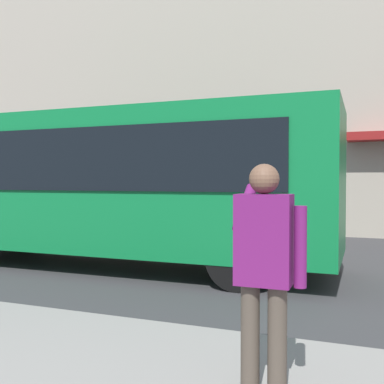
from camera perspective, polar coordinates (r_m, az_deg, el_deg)
name	(u,v)px	position (r m, az deg, el deg)	size (l,w,h in m)	color
ground_plane	(258,275)	(8.40, 8.33, -10.40)	(60.00, 60.00, 0.00)	#38383A
building_facade_far	(306,47)	(15.52, 14.29, 17.37)	(28.00, 1.55, 12.00)	#A89E8E
red_bus	(108,183)	(9.24, -10.66, 1.18)	(9.05, 2.54, 3.08)	#0F7238
pedestrian_photographer	(265,261)	(3.35, 9.19, -8.64)	(0.53, 0.52, 1.70)	#4C4238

